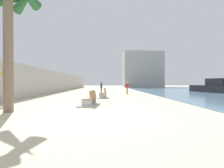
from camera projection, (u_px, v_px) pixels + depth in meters
The scene contains 10 objects.
ground_plane at pixel (104, 92), 25.89m from camera, with size 120.00×120.00×0.00m, color beige.
seawall at pixel (53, 82), 25.63m from camera, with size 0.80×64.00×3.14m, color #ADAAA3.
palm_tree at pixel (8, 7), 8.64m from camera, with size 2.98×3.05×6.94m.
bench_near at pixel (90, 102), 11.14m from camera, with size 1.37×2.23×0.98m.
bench_far at pixel (103, 95), 16.70m from camera, with size 1.30×2.20×0.98m.
person_walking at pixel (101, 87), 21.31m from camera, with size 0.26×0.51×1.62m.
person_standing at pixel (127, 87), 21.91m from camera, with size 0.47×0.32×1.61m.
boat_mid_bay at pixel (213, 87), 25.56m from camera, with size 3.74×7.43×2.04m.
pedestrian_sign at pixel (7, 81), 11.71m from camera, with size 0.85×0.08×2.54m.
harbor_building at pixel (143, 70), 54.20m from camera, with size 12.00×6.00×10.96m, color #9E9E99.
Camera 1 is at (0.43, -7.90, 1.48)m, focal length 27.83 mm.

